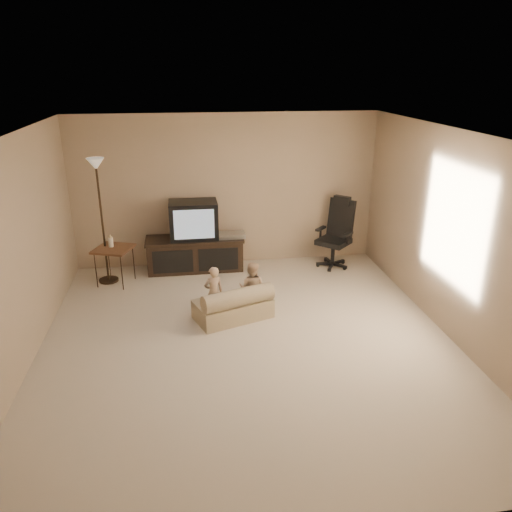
{
  "coord_description": "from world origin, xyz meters",
  "views": [
    {
      "loc": [
        -0.67,
        -5.31,
        3.16
      ],
      "look_at": [
        0.19,
        0.6,
        0.9
      ],
      "focal_mm": 35.0,
      "sensor_mm": 36.0,
      "label": 1
    }
  ],
  "objects": [
    {
      "name": "floor",
      "position": [
        0.0,
        0.0,
        0.0
      ],
      "size": [
        5.5,
        5.5,
        0.0
      ],
      "primitive_type": "plane",
      "color": "#BCAA95",
      "rests_on": "ground"
    },
    {
      "name": "room_shell",
      "position": [
        0.0,
        0.0,
        1.52
      ],
      "size": [
        5.5,
        5.5,
        5.5
      ],
      "color": "white",
      "rests_on": "floor"
    },
    {
      "name": "tv_stand",
      "position": [
        -0.55,
        2.49,
        0.48
      ],
      "size": [
        1.62,
        0.6,
        1.15
      ],
      "rotation": [
        0.0,
        0.0,
        0.01
      ],
      "color": "black",
      "rests_on": "floor"
    },
    {
      "name": "office_chair",
      "position": [
        1.78,
        2.3,
        0.42
      ],
      "size": [
        0.77,
        0.77,
        1.18
      ],
      "rotation": [
        0.0,
        0.0,
        -0.79
      ],
      "color": "black",
      "rests_on": "floor"
    },
    {
      "name": "side_table",
      "position": [
        -1.8,
        2.07,
        0.57
      ],
      "size": [
        0.67,
        0.67,
        0.79
      ],
      "rotation": [
        0.0,
        0.0,
        -0.35
      ],
      "color": "brown",
      "rests_on": "floor"
    },
    {
      "name": "floor_lamp",
      "position": [
        -1.93,
        2.17,
        1.41
      ],
      "size": [
        0.3,
        0.3,
        1.93
      ],
      "color": "#2F2215",
      "rests_on": "floor"
    },
    {
      "name": "child_sofa",
      "position": [
        -0.1,
        0.62,
        0.2
      ],
      "size": [
        1.11,
        0.86,
        0.48
      ],
      "rotation": [
        0.0,
        0.0,
        0.35
      ],
      "color": "tan",
      "rests_on": "floor"
    },
    {
      "name": "toddler_left",
      "position": [
        -0.36,
        0.73,
        0.36
      ],
      "size": [
        0.31,
        0.26,
        0.72
      ],
      "primitive_type": "imported",
      "rotation": [
        0.0,
        0.0,
        3.43
      ],
      "color": "tan",
      "rests_on": "floor"
    },
    {
      "name": "toddler_right",
      "position": [
        0.15,
        0.75,
        0.37
      ],
      "size": [
        0.41,
        0.33,
        0.75
      ],
      "primitive_type": "imported",
      "rotation": [
        0.0,
        0.0,
        2.74
      ],
      "color": "tan",
      "rests_on": "floor"
    }
  ]
}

